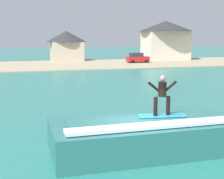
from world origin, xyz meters
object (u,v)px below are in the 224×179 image
(car_far_shore, at_px, (137,58))
(house_small_cottage, at_px, (66,44))
(surfer, at_px, (162,93))
(surfboard, at_px, (162,116))
(house_gabled_white, at_px, (166,37))
(wave_crest, at_px, (144,134))

(car_far_shore, xyz_separation_m, house_small_cottage, (-11.21, 8.59, 2.27))
(surfer, height_order, house_small_cottage, house_small_cottage)
(surfboard, distance_m, house_small_cottage, 48.92)
(surfer, xyz_separation_m, house_small_cottage, (2.66, 48.87, 0.86))
(surfboard, bearing_deg, house_small_cottage, 86.94)
(house_gabled_white, height_order, house_small_cottage, house_gabled_white)
(house_gabled_white, bearing_deg, house_small_cottage, 169.91)
(wave_crest, bearing_deg, house_small_cottage, 86.14)
(wave_crest, xyz_separation_m, surfer, (0.62, -0.27, 1.70))
(surfboard, xyz_separation_m, house_gabled_white, (21.58, 45.44, 3.09))
(surfboard, xyz_separation_m, car_far_shore, (13.83, 40.22, -0.47))
(car_far_shore, bearing_deg, surfer, -109.01)
(wave_crest, bearing_deg, car_far_shore, 70.09)
(car_far_shore, bearing_deg, house_gabled_white, 33.93)
(surfboard, xyz_separation_m, surfer, (-0.05, -0.06, 0.94))
(house_gabled_white, bearing_deg, wave_crest, -116.20)
(house_gabled_white, distance_m, house_small_cottage, 19.31)
(wave_crest, bearing_deg, house_gabled_white, 63.80)
(car_far_shore, relative_size, house_gabled_white, 0.37)
(wave_crest, relative_size, surfer, 4.64)
(surfer, bearing_deg, surfboard, 49.48)
(surfer, distance_m, house_small_cottage, 48.95)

